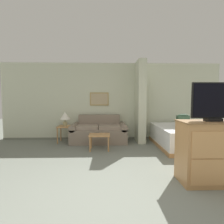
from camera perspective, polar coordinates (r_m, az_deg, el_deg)
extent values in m
plane|color=slate|center=(2.65, 2.11, -27.30)|extent=(20.00, 20.00, 0.00)
cube|color=beige|center=(6.04, -0.15, 3.47)|extent=(7.41, 0.12, 2.60)
cube|color=slate|center=(6.12, -0.13, -8.51)|extent=(7.41, 0.02, 0.06)
cube|color=tan|center=(5.97, -4.17, 4.26)|extent=(0.63, 0.02, 0.44)
cube|color=tan|center=(5.95, -4.17, 4.26)|extent=(0.56, 0.01, 0.37)
cube|color=beige|center=(5.70, 9.22, 3.36)|extent=(0.24, 0.75, 2.60)
cube|color=gray|center=(5.65, -4.31, -7.56)|extent=(1.37, 0.84, 0.46)
cube|color=gray|center=(5.89, -4.18, -2.84)|extent=(1.37, 0.20, 0.40)
cube|color=gray|center=(5.74, -12.18, -7.46)|extent=(0.19, 0.84, 0.46)
cylinder|color=gray|center=(5.69, -12.23, -4.78)|extent=(0.22, 0.84, 0.22)
cube|color=gray|center=(5.66, 3.67, -7.52)|extent=(0.19, 0.84, 0.46)
cylinder|color=gray|center=(5.61, 3.68, -4.81)|extent=(0.22, 0.84, 0.22)
cube|color=gray|center=(5.57, -7.87, -4.84)|extent=(0.66, 0.60, 0.10)
cube|color=gray|center=(5.54, -0.81, -4.85)|extent=(0.66, 0.60, 0.10)
cube|color=#B27F4C|center=(4.78, -4.11, -7.47)|extent=(0.56, 0.42, 0.04)
cylinder|color=#B27F4C|center=(4.69, -7.20, -10.45)|extent=(0.04, 0.04, 0.40)
cylinder|color=#B27F4C|center=(4.66, -1.16, -10.49)|extent=(0.04, 0.04, 0.40)
cylinder|color=#B27F4C|center=(5.01, -6.82, -9.47)|extent=(0.04, 0.04, 0.40)
cylinder|color=#B27F4C|center=(4.99, -1.19, -9.50)|extent=(0.04, 0.04, 0.40)
cube|color=#B27F4C|center=(5.78, -15.02, -4.58)|extent=(0.46, 0.46, 0.04)
cylinder|color=#B27F4C|center=(5.69, -17.42, -7.48)|extent=(0.04, 0.04, 0.49)
cylinder|color=#B27F4C|center=(5.59, -13.43, -7.60)|extent=(0.04, 0.04, 0.49)
cylinder|color=#B27F4C|center=(6.07, -16.38, -6.72)|extent=(0.04, 0.04, 0.49)
cylinder|color=#B27F4C|center=(5.98, -12.63, -6.82)|extent=(0.04, 0.04, 0.49)
cylinder|color=tan|center=(5.77, -15.03, -3.76)|extent=(0.13, 0.13, 0.13)
cylinder|color=tan|center=(5.76, -15.05, -2.71)|extent=(0.02, 0.02, 0.08)
cone|color=white|center=(5.74, -15.08, -1.15)|extent=(0.32, 0.32, 0.23)
cube|color=#B27F4C|center=(3.38, 29.73, -11.45)|extent=(1.03, 0.51, 1.01)
cube|color=brown|center=(3.28, 30.06, -2.76)|extent=(1.06, 0.54, 0.02)
cube|color=tan|center=(3.12, 32.39, -9.03)|extent=(0.93, 0.01, 0.40)
cube|color=tan|center=(3.23, 32.08, -16.35)|extent=(0.93, 0.01, 0.40)
cube|color=black|center=(3.28, 30.08, -2.16)|extent=(0.24, 0.16, 0.05)
cube|color=black|center=(3.26, 30.29, 3.31)|extent=(0.72, 0.04, 0.57)
cube|color=black|center=(3.24, 30.51, 3.30)|extent=(0.68, 0.01, 0.53)
cube|color=#B27F4C|center=(5.56, 22.00, -9.93)|extent=(1.48, 1.97, 0.10)
cube|color=white|center=(5.50, 22.09, -6.98)|extent=(1.44, 1.93, 0.48)
cube|color=white|center=(6.15, 19.36, -3.93)|extent=(1.32, 0.36, 0.10)
cube|color=#2D4733|center=(5.20, 22.10, -2.96)|extent=(0.32, 0.16, 0.35)
cube|color=#2D4733|center=(5.12, 22.51, -3.87)|extent=(0.24, 0.03, 0.15)
ellipsoid|color=#2D4733|center=(5.18, 22.16, -1.05)|extent=(0.30, 0.16, 0.08)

